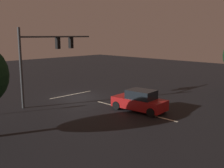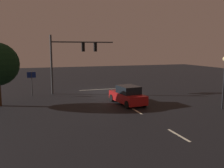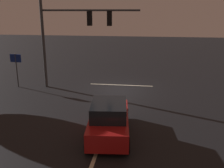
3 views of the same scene
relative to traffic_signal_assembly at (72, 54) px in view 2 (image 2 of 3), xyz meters
The scene contains 8 objects.
ground_plane 5.66m from the traffic_signal_assembly, behind, with size 80.00×80.00×0.00m, color black.
traffic_signal_assembly is the anchor object (origin of this frame).
lane_dash_far 6.87m from the traffic_signal_assembly, 131.64° to the left, with size 2.20×0.16×0.01m, color beige.
lane_dash_mid 11.40m from the traffic_signal_assembly, 109.28° to the left, with size 2.20×0.16×0.01m, color beige.
lane_dash_near 16.87m from the traffic_signal_assembly, 102.28° to the left, with size 2.20×0.16×0.01m, color beige.
stop_bar 5.78m from the traffic_signal_assembly, 161.06° to the right, with size 5.00×0.16×0.01m, color beige.
car_approaching 9.04m from the traffic_signal_assembly, 117.02° to the left, with size 2.27×4.50×1.70m.
route_sign 5.19m from the traffic_signal_assembly, ahead, with size 0.90×0.14×2.61m.
Camera 2 is at (8.14, 27.69, 5.04)m, focal length 39.01 mm.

